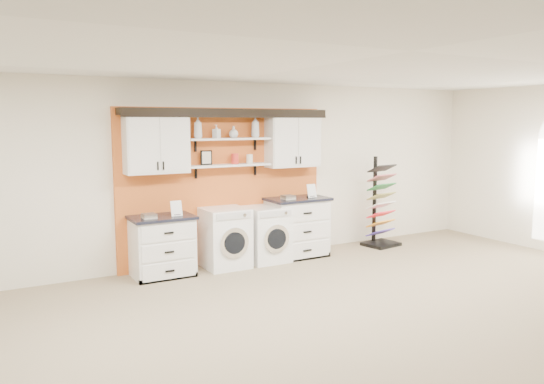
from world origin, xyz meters
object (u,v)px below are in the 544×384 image
base_cabinet_left (162,246)px  base_cabinet_right (297,227)px  dryer (266,234)px  sample_rack (380,217)px  washer (225,238)px

base_cabinet_left → base_cabinet_right: size_ratio=0.89×
base_cabinet_right → dryer: 0.58m
base_cabinet_right → sample_rack: bearing=-2.5°
sample_rack → washer: bearing=169.9°
base_cabinet_right → sample_rack: size_ratio=0.63×
washer → dryer: 0.71m
dryer → sample_rack: 2.28m
base_cabinet_right → base_cabinet_left: bearing=180.0°
base_cabinet_left → dryer: (1.68, -0.00, 0.00)m
washer → dryer: (0.71, 0.00, -0.02)m
dryer → sample_rack: (2.28, -0.07, 0.08)m
sample_rack → dryer: bearing=169.5°
base_cabinet_left → sample_rack: bearing=-1.1°
base_cabinet_left → base_cabinet_right: bearing=-0.0°
base_cabinet_right → washer: (-1.29, -0.00, -0.03)m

